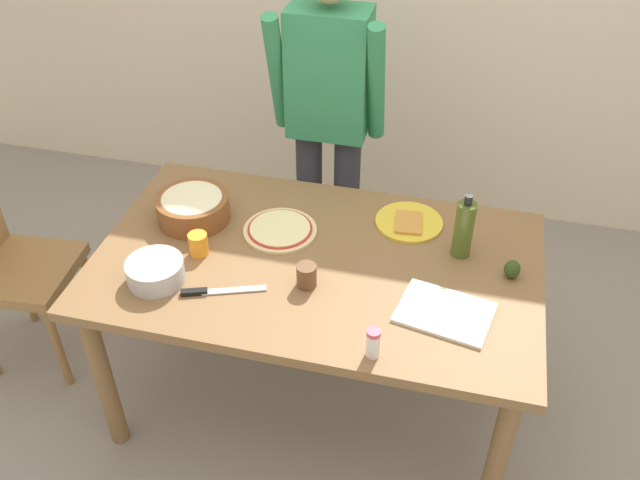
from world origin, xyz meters
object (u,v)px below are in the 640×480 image
object	(u,v)px
popcorn_bowl	(193,206)
olive_oil_bottle	(464,229)
person_cook	(328,114)
pizza_raw_on_board	(280,230)
plate_with_slice	(409,222)
chair_wooden_left	(4,257)
cup_small_brown	(307,276)
dining_table	(317,278)
cutting_board_white	(445,312)
cup_orange	(198,244)
chef_knife	(213,291)
mixing_bowl_steel	(155,271)
avocado	(512,269)
salt_shaker	(373,343)

from	to	relation	value
popcorn_bowl	olive_oil_bottle	xyz separation A→B (m)	(1.02, 0.03, 0.05)
person_cook	pizza_raw_on_board	xyz separation A→B (m)	(-0.04, -0.63, -0.17)
plate_with_slice	olive_oil_bottle	world-z (taller)	olive_oil_bottle
chair_wooden_left	cup_small_brown	size ratio (longest dim) A/B	11.18
cup_small_brown	plate_with_slice	bearing A→B (deg)	56.03
dining_table	cutting_board_white	distance (m)	0.52
plate_with_slice	cup_orange	bearing A→B (deg)	-153.34
olive_oil_bottle	chef_knife	size ratio (longest dim) A/B	0.91
chair_wooden_left	chef_knife	distance (m)	1.07
pizza_raw_on_board	mixing_bowl_steel	size ratio (longest dim) A/B	1.40
person_cook	pizza_raw_on_board	world-z (taller)	person_cook
cup_orange	avocado	bearing A→B (deg)	7.12
chair_wooden_left	avocado	xyz separation A→B (m)	(2.00, 0.11, 0.25)
olive_oil_bottle	cutting_board_white	world-z (taller)	olive_oil_bottle
avocado	olive_oil_bottle	bearing A→B (deg)	154.64
dining_table	cup_orange	size ratio (longest dim) A/B	18.82
popcorn_bowl	cup_orange	world-z (taller)	popcorn_bowl
pizza_raw_on_board	chef_knife	xyz separation A→B (m)	(-0.13, -0.38, -0.00)
dining_table	mixing_bowl_steel	world-z (taller)	mixing_bowl_steel
chair_wooden_left	olive_oil_bottle	distance (m)	1.86
person_cook	mixing_bowl_steel	size ratio (longest dim) A/B	8.10
cup_small_brown	pizza_raw_on_board	bearing A→B (deg)	123.46
cutting_board_white	pizza_raw_on_board	bearing A→B (deg)	155.63
cup_orange	salt_shaker	world-z (taller)	salt_shaker
olive_oil_bottle	cup_orange	xyz separation A→B (m)	(-0.92, -0.23, -0.07)
pizza_raw_on_board	dining_table	bearing A→B (deg)	-35.53
popcorn_bowl	mixing_bowl_steel	distance (m)	0.37
plate_with_slice	popcorn_bowl	bearing A→B (deg)	-168.52
mixing_bowl_steel	avocado	bearing A→B (deg)	14.65
cup_small_brown	chef_knife	xyz separation A→B (m)	(-0.30, -0.11, -0.04)
popcorn_bowl	cutting_board_white	xyz separation A→B (m)	(1.00, -0.30, -0.06)
person_cook	cup_small_brown	xyz separation A→B (m)	(0.14, -0.90, -0.14)
chair_wooden_left	olive_oil_bottle	size ratio (longest dim) A/B	3.71
mixing_bowl_steel	cup_small_brown	bearing A→B (deg)	11.15
dining_table	popcorn_bowl	xyz separation A→B (m)	(-0.52, 0.13, 0.15)
cup_small_brown	dining_table	bearing A→B (deg)	90.67
dining_table	olive_oil_bottle	bearing A→B (deg)	17.35
plate_with_slice	cutting_board_white	size ratio (longest dim) A/B	0.87
avocado	cup_orange	bearing A→B (deg)	-172.88
salt_shaker	cutting_board_white	distance (m)	0.31
plate_with_slice	salt_shaker	size ratio (longest dim) A/B	2.45
dining_table	cup_small_brown	xyz separation A→B (m)	(0.00, -0.14, 0.13)
chair_wooden_left	avocado	distance (m)	2.02
pizza_raw_on_board	cup_small_brown	xyz separation A→B (m)	(0.18, -0.27, 0.03)
cup_orange	plate_with_slice	bearing A→B (deg)	26.66
olive_oil_bottle	salt_shaker	bearing A→B (deg)	-111.51
pizza_raw_on_board	popcorn_bowl	distance (m)	0.35
person_cook	cup_small_brown	size ratio (longest dim) A/B	19.06
plate_with_slice	cup_orange	distance (m)	0.80
chair_wooden_left	plate_with_slice	bearing A→B (deg)	11.74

